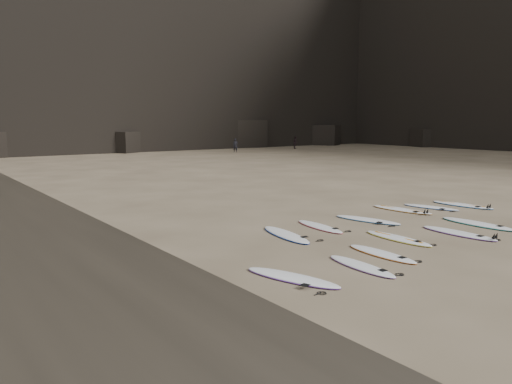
{
  "coord_description": "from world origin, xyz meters",
  "views": [
    {
      "loc": [
        -12.9,
        -9.21,
        3.64
      ],
      "look_at": [
        -4.23,
        2.68,
        1.5
      ],
      "focal_mm": 35.0,
      "sensor_mm": 36.0,
      "label": 1
    }
  ],
  "objects_px": {
    "surfboard_3": "(458,233)",
    "surfboard_10": "(462,205)",
    "surfboard_0": "(361,266)",
    "surfboard_9": "(431,207)",
    "surfboard_11": "(292,277)",
    "surfboard_1": "(382,253)",
    "surfboard_4": "(478,223)",
    "person_a": "(235,145)",
    "surfboard_5": "(286,234)",
    "surfboard_2": "(398,238)",
    "surfboard_7": "(367,220)",
    "person_b": "(296,142)",
    "surfboard_8": "(402,209)",
    "surfboard_6": "(320,226)"
  },
  "relations": [
    {
      "from": "surfboard_3",
      "to": "surfboard_10",
      "type": "height_order",
      "value": "surfboard_10"
    },
    {
      "from": "surfboard_0",
      "to": "surfboard_9",
      "type": "height_order",
      "value": "surfboard_9"
    },
    {
      "from": "surfboard_3",
      "to": "surfboard_11",
      "type": "bearing_deg",
      "value": -176.68
    },
    {
      "from": "surfboard_1",
      "to": "surfboard_10",
      "type": "xyz_separation_m",
      "value": [
        8.94,
        3.13,
        0.01
      ]
    },
    {
      "from": "surfboard_9",
      "to": "surfboard_11",
      "type": "bearing_deg",
      "value": -173.27
    },
    {
      "from": "surfboard_0",
      "to": "surfboard_4",
      "type": "height_order",
      "value": "surfboard_4"
    },
    {
      "from": "surfboard_11",
      "to": "person_a",
      "type": "bearing_deg",
      "value": 40.71
    },
    {
      "from": "surfboard_5",
      "to": "surfboard_9",
      "type": "height_order",
      "value": "surfboard_5"
    },
    {
      "from": "surfboard_2",
      "to": "person_a",
      "type": "relative_size",
      "value": 1.61
    },
    {
      "from": "surfboard_7",
      "to": "surfboard_11",
      "type": "distance_m",
      "value": 7.42
    },
    {
      "from": "surfboard_11",
      "to": "person_b",
      "type": "bearing_deg",
      "value": 32.14
    },
    {
      "from": "surfboard_3",
      "to": "surfboard_10",
      "type": "relative_size",
      "value": 0.97
    },
    {
      "from": "surfboard_7",
      "to": "surfboard_8",
      "type": "bearing_deg",
      "value": -1.34
    },
    {
      "from": "person_a",
      "to": "surfboard_8",
      "type": "bearing_deg",
      "value": -84.35
    },
    {
      "from": "surfboard_2",
      "to": "surfboard_7",
      "type": "height_order",
      "value": "surfboard_7"
    },
    {
      "from": "surfboard_2",
      "to": "surfboard_10",
      "type": "height_order",
      "value": "surfboard_10"
    },
    {
      "from": "surfboard_9",
      "to": "person_a",
      "type": "distance_m",
      "value": 37.1
    },
    {
      "from": "surfboard_6",
      "to": "surfboard_0",
      "type": "bearing_deg",
      "value": -113.37
    },
    {
      "from": "person_a",
      "to": "surfboard_7",
      "type": "bearing_deg",
      "value": -87.65
    },
    {
      "from": "surfboard_4",
      "to": "surfboard_6",
      "type": "xyz_separation_m",
      "value": [
        -4.75,
        2.94,
        -0.01
      ]
    },
    {
      "from": "surfboard_1",
      "to": "surfboard_4",
      "type": "bearing_deg",
      "value": 8.33
    },
    {
      "from": "surfboard_3",
      "to": "surfboard_5",
      "type": "xyz_separation_m",
      "value": [
        -4.6,
        3.1,
        0.0
      ]
    },
    {
      "from": "surfboard_8",
      "to": "person_a",
      "type": "xyz_separation_m",
      "value": [
        14.85,
        34.27,
        0.72
      ]
    },
    {
      "from": "surfboard_4",
      "to": "surfboard_6",
      "type": "height_order",
      "value": "surfboard_4"
    },
    {
      "from": "surfboard_1",
      "to": "surfboard_7",
      "type": "distance_m",
      "value": 4.66
    },
    {
      "from": "surfboard_11",
      "to": "surfboard_0",
      "type": "bearing_deg",
      "value": -25.92
    },
    {
      "from": "surfboard_1",
      "to": "person_b",
      "type": "xyz_separation_m",
      "value": [
        30.93,
        39.65,
        0.74
      ]
    },
    {
      "from": "surfboard_6",
      "to": "surfboard_9",
      "type": "distance_m",
      "value": 6.36
    },
    {
      "from": "surfboard_1",
      "to": "surfboard_2",
      "type": "height_order",
      "value": "surfboard_2"
    },
    {
      "from": "surfboard_6",
      "to": "person_a",
      "type": "relative_size",
      "value": 1.56
    },
    {
      "from": "surfboard_2",
      "to": "surfboard_4",
      "type": "height_order",
      "value": "surfboard_4"
    },
    {
      "from": "surfboard_3",
      "to": "surfboard_4",
      "type": "xyz_separation_m",
      "value": [
        1.86,
        0.43,
        0.0
      ]
    },
    {
      "from": "surfboard_2",
      "to": "surfboard_7",
      "type": "relative_size",
      "value": 0.96
    },
    {
      "from": "surfboard_5",
      "to": "surfboard_8",
      "type": "distance_m",
      "value": 6.62
    },
    {
      "from": "surfboard_0",
      "to": "surfboard_11",
      "type": "xyz_separation_m",
      "value": [
        -1.98,
        0.31,
        0.0
      ]
    },
    {
      "from": "surfboard_7",
      "to": "surfboard_9",
      "type": "bearing_deg",
      "value": -9.84
    },
    {
      "from": "surfboard_5",
      "to": "surfboard_7",
      "type": "bearing_deg",
      "value": 11.6
    },
    {
      "from": "surfboard_1",
      "to": "surfboard_9",
      "type": "distance_m",
      "value": 8.23
    },
    {
      "from": "surfboard_8",
      "to": "surfboard_9",
      "type": "xyz_separation_m",
      "value": [
        1.48,
        -0.32,
        -0.01
      ]
    },
    {
      "from": "surfboard_4",
      "to": "surfboard_5",
      "type": "xyz_separation_m",
      "value": [
        -6.46,
        2.67,
        -0.0
      ]
    },
    {
      "from": "surfboard_10",
      "to": "surfboard_2",
      "type": "bearing_deg",
      "value": -166.49
    },
    {
      "from": "surfboard_5",
      "to": "surfboard_10",
      "type": "relative_size",
      "value": 1.0
    },
    {
      "from": "surfboard_6",
      "to": "surfboard_7",
      "type": "bearing_deg",
      "value": 2.36
    },
    {
      "from": "surfboard_6",
      "to": "surfboard_1",
      "type": "bearing_deg",
      "value": -99.2
    },
    {
      "from": "surfboard_8",
      "to": "surfboard_3",
      "type": "bearing_deg",
      "value": -123.42
    },
    {
      "from": "surfboard_3",
      "to": "surfboard_6",
      "type": "relative_size",
      "value": 1.09
    },
    {
      "from": "surfboard_1",
      "to": "surfboard_7",
      "type": "height_order",
      "value": "surfboard_7"
    },
    {
      "from": "surfboard_0",
      "to": "surfboard_1",
      "type": "relative_size",
      "value": 0.97
    },
    {
      "from": "surfboard_0",
      "to": "surfboard_1",
      "type": "bearing_deg",
      "value": 24.01
    },
    {
      "from": "surfboard_1",
      "to": "surfboard_11",
      "type": "bearing_deg",
      "value": -174.98
    }
  ]
}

